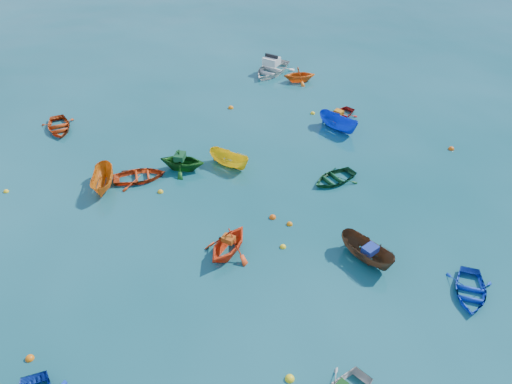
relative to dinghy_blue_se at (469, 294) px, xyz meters
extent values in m
plane|color=#0A454E|center=(-7.22, 4.20, 0.00)|extent=(160.00, 160.00, 0.00)
imported|color=#51331D|center=(-3.49, 3.19, 0.00)|extent=(2.29, 3.25, 1.18)
imported|color=#0E36BA|center=(0.00, 0.00, 0.00)|extent=(3.22, 3.46, 0.58)
imported|color=#F74517|center=(-9.68, 5.38, 0.00)|extent=(3.68, 3.68, 1.47)
imported|color=yellow|center=(-7.92, 12.64, 0.00)|extent=(2.61, 2.78, 1.07)
imported|color=#104522|center=(-2.45, 9.53, 0.00)|extent=(3.24, 2.72, 0.58)
imported|color=red|center=(-13.23, 12.72, 0.00)|extent=(3.05, 2.23, 0.62)
imported|color=orange|center=(-15.26, 12.43, 0.00)|extent=(1.59, 3.13, 1.16)
imported|color=#135115|center=(-10.68, 13.08, 0.00)|extent=(3.37, 3.20, 1.39)
imported|color=#9D110D|center=(0.86, 16.47, 0.00)|extent=(3.22, 2.95, 0.55)
imported|color=blue|center=(0.07, 14.90, 0.00)|extent=(2.49, 3.22, 1.18)
imported|color=#BA3A0F|center=(-17.93, 19.97, 0.00)|extent=(2.55, 3.30, 0.63)
imported|color=orange|center=(0.12, 22.73, 0.00)|extent=(2.78, 2.50, 1.30)
imported|color=silver|center=(-1.52, 24.88, 0.00)|extent=(5.01, 4.95, 1.45)
cube|color=navy|center=(-3.43, 3.05, 0.76)|extent=(0.86, 0.78, 0.34)
cube|color=#B24D12|center=(-9.64, 5.42, 0.88)|extent=(0.73, 0.72, 0.28)
cube|color=#114724|center=(-10.77, 13.12, 0.88)|extent=(0.83, 0.92, 0.36)
cube|color=orange|center=(0.77, 16.42, 0.41)|extent=(0.67, 0.72, 0.28)
sphere|color=orange|center=(-18.48, 1.76, 0.00)|extent=(0.35, 0.35, 0.35)
sphere|color=yellow|center=(-9.00, -1.81, 0.00)|extent=(0.37, 0.37, 0.37)
sphere|color=orange|center=(-6.16, 6.57, 0.00)|extent=(0.32, 0.32, 0.32)
sphere|color=yellow|center=(-20.60, 13.52, 0.00)|extent=(0.29, 0.29, 0.29)
sphere|color=#E6560C|center=(-6.84, 7.33, 0.00)|extent=(0.37, 0.37, 0.37)
sphere|color=yellow|center=(-7.02, 5.06, 0.00)|extent=(0.31, 0.31, 0.31)
sphere|color=#DC570B|center=(6.01, 10.67, 0.00)|extent=(0.38, 0.38, 0.38)
sphere|color=yellow|center=(-12.25, 11.14, 0.00)|extent=(0.33, 0.33, 0.33)
sphere|color=orange|center=(-6.14, 19.80, 0.00)|extent=(0.39, 0.39, 0.39)
sphere|color=yellow|center=(-0.75, 17.43, 0.00)|extent=(0.33, 0.33, 0.33)
camera|label=1|loc=(-13.09, -11.70, 16.96)|focal=35.00mm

